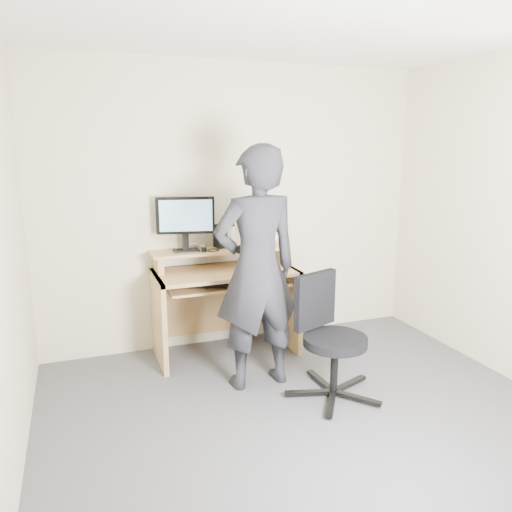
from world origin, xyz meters
TOP-DOWN VIEW (x-y plane):
  - ground at (0.00, 0.00)m, footprint 3.50×3.50m
  - back_wall at (0.00, 1.75)m, footprint 3.50×0.02m
  - ceiling at (0.00, 0.00)m, footprint 3.50×3.50m
  - desk at (-0.20, 1.53)m, footprint 1.20×0.60m
  - monitor at (-0.50, 1.60)m, footprint 0.48×0.14m
  - external_drive at (-0.19, 1.65)m, footprint 0.09×0.14m
  - travel_mug at (-0.10, 1.62)m, footprint 0.11×0.11m
  - smartphone at (0.07, 1.57)m, footprint 0.09×0.14m
  - charger at (-0.36, 1.52)m, footprint 0.05×0.05m
  - headphones at (-0.40, 1.68)m, footprint 0.20×0.20m
  - keyboard at (-0.29, 1.36)m, footprint 0.49×0.31m
  - mouse at (0.16, 1.35)m, footprint 0.11×0.08m
  - office_chair at (0.28, 0.49)m, footprint 0.69×0.67m
  - person at (-0.14, 0.82)m, footprint 0.69×0.48m

SIDE VIEW (x-z plane):
  - ground at x=0.00m, z-range 0.00..0.00m
  - office_chair at x=0.28m, z-range 0.04..0.91m
  - desk at x=-0.20m, z-range 0.09..1.00m
  - keyboard at x=-0.29m, z-range 0.65..0.68m
  - mouse at x=0.16m, z-range 0.75..0.79m
  - person at x=-0.14m, z-range 0.00..1.81m
  - smartphone at x=0.07m, z-range 0.91..0.92m
  - headphones at x=-0.40m, z-range 0.89..0.95m
  - charger at x=-0.36m, z-range 0.91..0.94m
  - travel_mug at x=-0.10m, z-range 0.91..1.10m
  - external_drive at x=-0.19m, z-range 0.91..1.11m
  - monitor at x=-0.50m, z-range 0.96..1.42m
  - back_wall at x=0.00m, z-range 0.00..2.50m
  - ceiling at x=0.00m, z-range 2.49..2.51m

